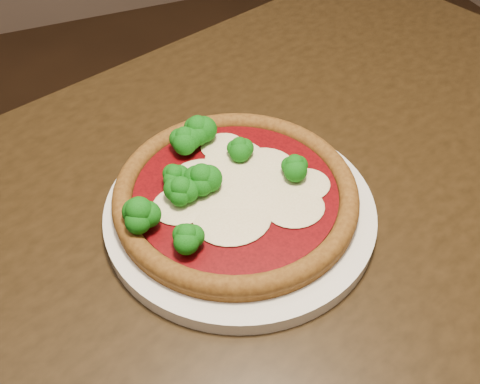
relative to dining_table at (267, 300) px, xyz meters
name	(u,v)px	position (x,y,z in m)	size (l,w,h in m)	color
dining_table	(267,300)	(0.00, 0.00, 0.00)	(1.53, 1.25, 0.75)	black
plate	(240,211)	(-0.01, 0.07, 0.10)	(0.31, 0.31, 0.02)	silver
pizza	(230,190)	(-0.02, 0.08, 0.12)	(0.28, 0.28, 0.06)	brown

